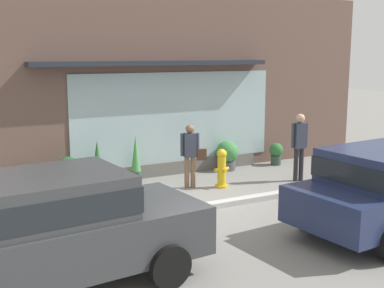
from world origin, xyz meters
TOP-DOWN VIEW (x-y plane):
  - ground_plane at (0.00, 0.00)m, footprint 60.00×60.00m
  - curb_strip at (0.00, -0.20)m, footprint 14.00×0.24m
  - storefront at (0.01, 3.19)m, footprint 14.00×0.81m
  - fire_hydrant at (0.96, 1.16)m, footprint 0.39×0.35m
  - pedestrian_with_handbag at (0.28, 1.50)m, footprint 0.63×0.32m
  - pedestrian_passerby at (3.05, 0.76)m, footprint 0.49×0.23m
  - parked_car_dark_gray at (-4.03, -2.33)m, footprint 4.43×2.21m
  - potted_plant_doorstep at (2.09, 2.68)m, footprint 0.63×0.63m
  - potted_plant_near_hydrant at (-3.41, 2.77)m, footprint 0.39×0.39m
  - potted_plant_low_front at (-1.72, 2.65)m, footprint 0.31×0.31m
  - potted_plant_window_right at (-0.69, 2.68)m, footprint 0.28×0.28m
  - potted_plant_by_entrance at (3.72, 2.55)m, footprint 0.40×0.40m
  - potted_plant_trailing_edge at (-2.51, 2.41)m, footprint 0.62×0.62m

SIDE VIEW (x-z plane):
  - ground_plane at x=0.00m, z-range 0.00..0.00m
  - curb_strip at x=0.00m, z-range 0.00..0.12m
  - potted_plant_by_entrance at x=3.72m, z-range 0.04..0.69m
  - potted_plant_near_hydrant at x=-3.41m, z-range 0.06..0.79m
  - potted_plant_doorstep at x=2.09m, z-range 0.03..0.87m
  - potted_plant_trailing_edge at x=-2.51m, z-range 0.05..0.93m
  - fire_hydrant at x=0.96m, z-range 0.01..0.98m
  - potted_plant_low_front at x=-1.72m, z-range -0.03..1.15m
  - potted_plant_window_right at x=-0.69m, z-range -0.02..1.20m
  - pedestrian_with_handbag at x=0.28m, z-range 0.12..1.69m
  - parked_car_dark_gray at x=-4.03m, z-range 0.10..1.76m
  - pedestrian_passerby at x=3.05m, z-range 0.16..1.92m
  - storefront at x=0.01m, z-range -0.05..4.88m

